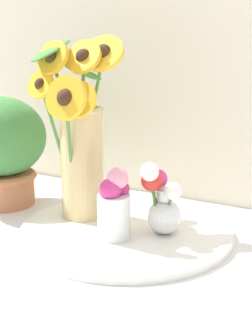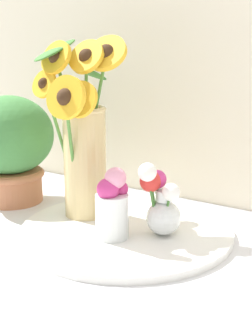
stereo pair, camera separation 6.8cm
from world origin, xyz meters
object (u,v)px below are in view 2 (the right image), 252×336
(vase_small_center, at_px, (112,205))
(vase_bulb_right, at_px, (161,203))
(serving_tray, at_px, (126,230))
(potted_plant, at_px, (10,145))
(mason_jar_sunflowers, at_px, (82,138))

(vase_small_center, height_order, vase_bulb_right, vase_bulb_right)
(serving_tray, distance_m, potted_plant, 0.38)
(vase_small_center, bearing_deg, vase_bulb_right, 41.43)
(serving_tray, bearing_deg, vase_small_center, -83.18)
(mason_jar_sunflowers, height_order, vase_small_center, mason_jar_sunflowers)
(mason_jar_sunflowers, height_order, potted_plant, mason_jar_sunflowers)
(serving_tray, relative_size, mason_jar_sunflowers, 1.12)
(serving_tray, distance_m, vase_bulb_right, 0.11)
(mason_jar_sunflowers, xyz_separation_m, potted_plant, (-0.24, 0.01, -0.04))
(serving_tray, height_order, mason_jar_sunflowers, mason_jar_sunflowers)
(serving_tray, height_order, potted_plant, potted_plant)
(vase_small_center, bearing_deg, serving_tray, 96.82)
(vase_small_center, xyz_separation_m, potted_plant, (-0.36, 0.08, 0.06))
(serving_tray, height_order, vase_small_center, vase_small_center)
(vase_small_center, xyz_separation_m, vase_bulb_right, (0.07, 0.06, 0.00))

